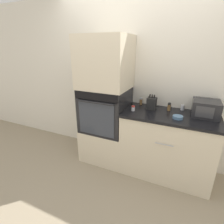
{
  "coord_description": "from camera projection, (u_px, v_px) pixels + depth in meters",
  "views": [
    {
      "loc": [
        0.78,
        -1.95,
        1.75
      ],
      "look_at": [
        -0.2,
        0.21,
        0.86
      ],
      "focal_mm": 28.0,
      "sensor_mm": 36.0,
      "label": 1
    }
  ],
  "objects": [
    {
      "name": "condiment_jar_back",
      "position": [
        182.0,
        108.0,
        2.42
      ],
      "size": [
        0.05,
        0.05,
        0.08
      ],
      "color": "silver",
      "rests_on": "counter_unit"
    },
    {
      "name": "wall_oven",
      "position": [
        105.0,
        109.0,
        2.67
      ],
      "size": [
        0.67,
        0.64,
        0.66
      ],
      "color": "black",
      "rests_on": "oven_cabinet_base"
    },
    {
      "name": "wall_back",
      "position": [
        135.0,
        81.0,
        2.68
      ],
      "size": [
        8.0,
        0.05,
        2.5
      ],
      "color": "silver",
      "rests_on": "ground_plane"
    },
    {
      "name": "condiment_jar_near",
      "position": [
        133.0,
        108.0,
        2.4
      ],
      "size": [
        0.05,
        0.05,
        0.07
      ],
      "color": "silver",
      "rests_on": "counter_unit"
    },
    {
      "name": "knife_block",
      "position": [
        152.0,
        103.0,
        2.44
      ],
      "size": [
        0.12,
        0.13,
        0.21
      ],
      "color": "black",
      "rests_on": "counter_unit"
    },
    {
      "name": "oven_cabinet_upper",
      "position": [
        105.0,
        63.0,
        2.43
      ],
      "size": [
        0.7,
        0.6,
        0.72
      ],
      "color": "beige",
      "rests_on": "wall_oven"
    },
    {
      "name": "oven_cabinet_base",
      "position": [
        106.0,
        143.0,
        2.88
      ],
      "size": [
        0.7,
        0.6,
        0.52
      ],
      "color": "beige",
      "rests_on": "ground_plane"
    },
    {
      "name": "bowl",
      "position": [
        178.0,
        117.0,
        2.14
      ],
      "size": [
        0.12,
        0.12,
        0.04
      ],
      "color": "#517599",
      "rests_on": "counter_unit"
    },
    {
      "name": "counter_unit",
      "position": [
        166.0,
        145.0,
        2.44
      ],
      "size": [
        1.22,
        0.63,
        0.92
      ],
      "color": "beige",
      "rests_on": "ground_plane"
    },
    {
      "name": "microwave",
      "position": [
        206.0,
        108.0,
        2.2
      ],
      "size": [
        0.32,
        0.33,
        0.2
      ],
      "color": "#232326",
      "rests_on": "counter_unit"
    },
    {
      "name": "condiment_jar_mid",
      "position": [
        169.0,
        107.0,
        2.4
      ],
      "size": [
        0.04,
        0.04,
        0.11
      ],
      "color": "brown",
      "rests_on": "counter_unit"
    },
    {
      "name": "condiment_jar_far",
      "position": [
        141.0,
        101.0,
        2.65
      ],
      "size": [
        0.04,
        0.04,
        0.11
      ],
      "color": "brown",
      "rests_on": "counter_unit"
    },
    {
      "name": "ground_plane",
      "position": [
        118.0,
        173.0,
        2.58
      ],
      "size": [
        12.0,
        12.0,
        0.0
      ],
      "primitive_type": "plane",
      "color": "gray"
    }
  ]
}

